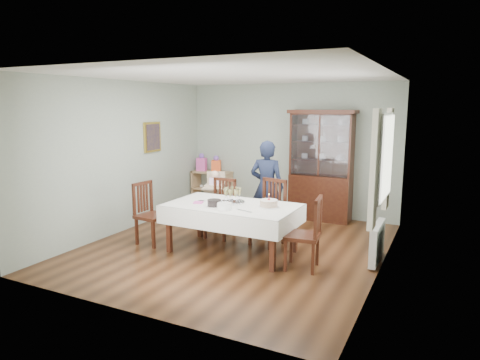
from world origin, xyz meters
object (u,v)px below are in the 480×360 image
Objects in this scene: chair_end_left at (152,226)px; champagne_tray at (232,198)px; dining_table at (232,228)px; china_cabinet at (321,164)px; chair_end_right at (303,248)px; chair_far_right at (268,225)px; gift_bag_orange at (216,165)px; high_chair at (215,204)px; gift_bag_pink at (202,163)px; birthday_cake at (269,204)px; sideboard at (212,189)px; woman at (267,187)px; chair_far_left at (220,220)px.

chair_end_left is 1.47m from champagne_tray.
dining_table is 0.93× the size of china_cabinet.
china_cabinet is at bearing -176.18° from chair_end_right.
chair_far_right is at bearing 50.92° from champagne_tray.
dining_table is 5.52× the size of gift_bag_orange.
dining_table is at bearing -107.56° from chair_far_right.
chair_far_right is 2.91× the size of gift_bag_orange.
high_chair is (-1.65, -1.33, -0.71)m from china_cabinet.
chair_far_right is 3.14m from gift_bag_pink.
champagne_tray is (0.92, -1.05, 0.42)m from high_chair.
high_chair is 1.46m from champagne_tray.
birthday_cake is at bearing -52.05° from high_chair.
dining_table is 1.40m from chair_end_left.
china_cabinet is at bearing -0.49° from sideboard.
sideboard is 1.60m from high_chair.
china_cabinet is at bearing -121.19° from woman.
chair_end_left is (-2.06, -2.71, -0.82)m from china_cabinet.
chair_far_right reaches higher than chair_far_left.
champagne_tray is (-0.73, -2.38, -0.29)m from china_cabinet.
chair_end_left is 0.61× the size of woman.
high_chair is 1.94m from birthday_cake.
high_chair is at bearing -128.85° from chair_end_right.
chair_far_right is (0.89, 0.00, 0.02)m from chair_far_left.
chair_far_left is at bearing -56.49° from sideboard.
gift_bag_orange is at bearing -0.00° from gift_bag_pink.
gift_bag_orange is (-2.27, 2.43, 0.15)m from birthday_cake.
birthday_cake reaches higher than dining_table.
woman is at bearing 126.01° from chair_far_right.
chair_far_right is 2.78× the size of champagne_tray.
chair_end_left reaches higher than dining_table.
sideboard is at bearing -138.99° from chair_end_right.
high_chair is at bearing 144.79° from birthday_cake.
dining_table is 3.11m from sideboard.
woman is (1.46, 1.40, 0.53)m from chair_end_left.
champagne_tray is (1.77, -2.41, 0.44)m from sideboard.
chair_end_left is 0.99× the size of chair_end_right.
chair_end_left is 2.65× the size of champagne_tray.
champagne_tray is at bearing 76.67° from woman.
woman reaches higher than chair_far_right.
chair_end_right is at bearing -83.22° from chair_end_left.
chair_end_right is (2.59, 0.04, 0.00)m from chair_end_left.
gift_bag_pink is (-2.65, 2.43, 0.16)m from birthday_cake.
chair_end_left is 2.88m from gift_bag_pink.
champagne_tray is at bearing -45.24° from chair_far_left.
chair_far_left is 0.71m from high_chair.
birthday_cake is 3.60m from gift_bag_pink.
chair_far_left is 0.88m from champagne_tray.
chair_end_left is 0.96× the size of high_chair.
china_cabinet is 2.04× the size of chair_far_right.
sideboard reaches higher than dining_table.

